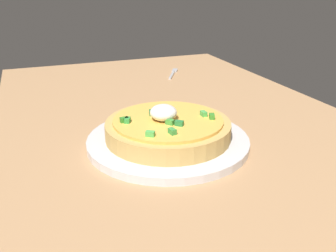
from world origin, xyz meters
The scene contains 4 objects.
dining_table centered at (0.00, 0.00, 1.71)cm, with size 126.35×67.14×3.41cm, color tan.
plate centered at (2.10, -5.95, 4.05)cm, with size 26.61×26.61×1.27cm, color silver.
pizza centered at (2.11, -5.98, 6.38)cm, with size 20.41×20.41×5.78cm.
fork centered at (-40.98, 11.90, 3.66)cm, with size 9.85×6.26×0.50cm.
Camera 1 is at (53.77, -25.44, 29.58)cm, focal length 39.31 mm.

